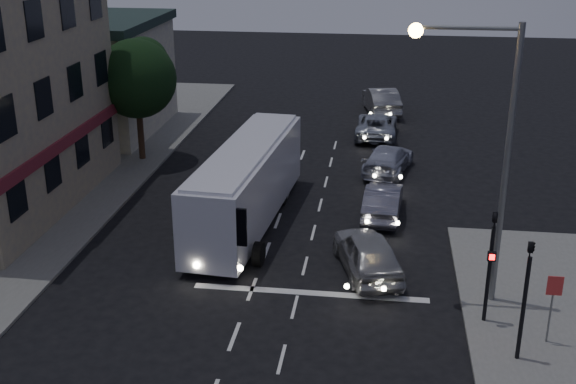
# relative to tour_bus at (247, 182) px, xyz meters

# --- Properties ---
(ground) EXTENTS (120.00, 120.00, 0.00)m
(ground) POSITION_rel_tour_bus_xyz_m (1.21, -7.63, -1.80)
(ground) COLOR black
(road_markings) EXTENTS (8.00, 30.55, 0.01)m
(road_markings) POSITION_rel_tour_bus_xyz_m (2.50, -4.32, -1.79)
(road_markings) COLOR silver
(road_markings) RESTS_ON ground
(tour_bus) EXTENTS (3.12, 10.99, 3.33)m
(tour_bus) POSITION_rel_tour_bus_xyz_m (0.00, 0.00, 0.00)
(tour_bus) COLOR silver
(tour_bus) RESTS_ON ground
(car_suv) EXTENTS (3.00, 4.85, 1.54)m
(car_suv) POSITION_rel_tour_bus_xyz_m (5.07, -3.83, -1.03)
(car_suv) COLOR #AEAEAE
(car_suv) RESTS_ON ground
(car_sedan_a) EXTENTS (1.77, 4.32, 1.39)m
(car_sedan_a) POSITION_rel_tour_bus_xyz_m (5.55, 1.47, -1.10)
(car_sedan_a) COLOR slate
(car_sedan_a) RESTS_ON ground
(car_sedan_b) EXTENTS (2.82, 4.97, 1.36)m
(car_sedan_b) POSITION_rel_tour_bus_xyz_m (5.73, 7.21, -1.12)
(car_sedan_b) COLOR #AFB4C6
(car_sedan_b) RESTS_ON ground
(car_sedan_c) EXTENTS (2.37, 4.96, 1.37)m
(car_sedan_c) POSITION_rel_tour_bus_xyz_m (5.03, 13.38, -1.12)
(car_sedan_c) COLOR #A0A6B5
(car_sedan_c) RESTS_ON ground
(car_extra) EXTENTS (2.74, 5.35, 1.68)m
(car_extra) POSITION_rel_tour_bus_xyz_m (5.22, 18.79, -0.96)
(car_extra) COLOR gray
(car_extra) RESTS_ON ground
(traffic_signal_main) EXTENTS (0.25, 0.35, 4.10)m
(traffic_signal_main) POSITION_rel_tour_bus_xyz_m (8.81, -6.85, 0.62)
(traffic_signal_main) COLOR black
(traffic_signal_main) RESTS_ON sidewalk_near
(traffic_signal_side) EXTENTS (0.18, 0.15, 4.10)m
(traffic_signal_side) POSITION_rel_tour_bus_xyz_m (9.51, -8.83, 0.62)
(traffic_signal_side) COLOR black
(traffic_signal_side) RESTS_ON sidewalk_near
(regulatory_sign) EXTENTS (0.45, 0.12, 2.20)m
(regulatory_sign) POSITION_rel_tour_bus_xyz_m (10.51, -7.86, -0.20)
(regulatory_sign) COLOR slate
(regulatory_sign) RESTS_ON sidewalk_near
(streetlight) EXTENTS (3.32, 0.44, 9.00)m
(streetlight) POSITION_rel_tour_bus_xyz_m (8.55, -5.43, 3.93)
(streetlight) COLOR slate
(streetlight) RESTS_ON sidewalk_near
(low_building_north) EXTENTS (9.40, 9.40, 6.50)m
(low_building_north) POSITION_rel_tour_bus_xyz_m (-12.29, 12.37, 1.59)
(low_building_north) COLOR #A59E97
(low_building_north) RESTS_ON sidewalk_far
(street_tree) EXTENTS (4.00, 4.00, 6.20)m
(street_tree) POSITION_rel_tour_bus_xyz_m (-7.00, 7.40, 2.70)
(street_tree) COLOR black
(street_tree) RESTS_ON sidewalk_far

